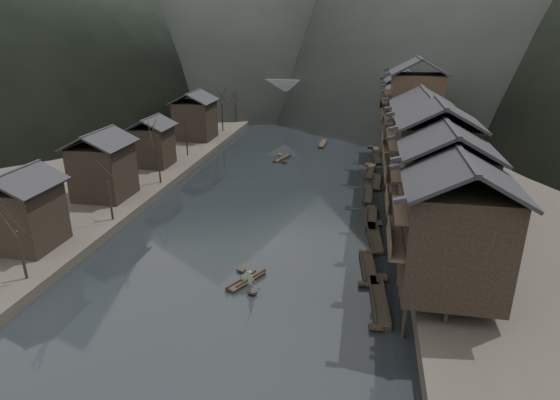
# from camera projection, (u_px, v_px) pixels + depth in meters

# --- Properties ---
(water) EXTENTS (300.00, 300.00, 0.00)m
(water) POSITION_uv_depth(u_px,v_px,m) (247.00, 254.00, 45.58)
(water) COLOR black
(water) RESTS_ON ground
(right_bank) EXTENTS (40.00, 200.00, 1.80)m
(right_bank) POSITION_uv_depth(u_px,v_px,m) (517.00, 156.00, 76.02)
(right_bank) COLOR #2D2823
(right_bank) RESTS_ON ground
(left_bank) EXTENTS (40.00, 200.00, 1.20)m
(left_bank) POSITION_uv_depth(u_px,v_px,m) (120.00, 139.00, 88.18)
(left_bank) COLOR #2D2823
(left_bank) RESTS_ON ground
(stilt_houses) EXTENTS (9.00, 67.60, 16.92)m
(stilt_houses) POSITION_uv_depth(u_px,v_px,m) (421.00, 130.00, 57.30)
(stilt_houses) COLOR black
(stilt_houses) RESTS_ON ground
(left_houses) EXTENTS (8.10, 53.20, 8.73)m
(left_houses) POSITION_uv_depth(u_px,v_px,m) (140.00, 141.00, 65.61)
(left_houses) COLOR black
(left_houses) RESTS_ON left_bank
(bare_trees) EXTENTS (3.89, 71.09, 7.78)m
(bare_trees) POSITION_uv_depth(u_px,v_px,m) (183.00, 127.00, 71.37)
(bare_trees) COLOR black
(bare_trees) RESTS_ON left_bank
(moored_sampans) EXTENTS (2.75, 68.28, 0.47)m
(moored_sampans) POSITION_uv_depth(u_px,v_px,m) (373.00, 183.00, 65.28)
(moored_sampans) COLOR black
(moored_sampans) RESTS_ON water
(midriver_boats) EXTENTS (7.31, 16.73, 0.45)m
(midriver_boats) POSITION_uv_depth(u_px,v_px,m) (305.00, 150.00, 82.41)
(midriver_boats) COLOR black
(midriver_boats) RESTS_ON water
(stone_bridge) EXTENTS (40.00, 6.00, 9.00)m
(stone_bridge) POSITION_uv_depth(u_px,v_px,m) (323.00, 96.00, 109.99)
(stone_bridge) COLOR #4C4C4F
(stone_bridge) RESTS_ON ground
(hero_sampan) EXTENTS (2.77, 4.34, 0.43)m
(hero_sampan) POSITION_uv_depth(u_px,v_px,m) (246.00, 281.00, 40.45)
(hero_sampan) COLOR black
(hero_sampan) RESTS_ON water
(cargo_heap) EXTENTS (0.99, 1.30, 0.59)m
(cargo_heap) POSITION_uv_depth(u_px,v_px,m) (245.00, 274.00, 40.45)
(cargo_heap) COLOR black
(cargo_heap) RESTS_ON hero_sampan
(boatman) EXTENTS (0.79, 0.71, 1.82)m
(boatman) POSITION_uv_depth(u_px,v_px,m) (250.00, 278.00, 38.64)
(boatman) COLOR #5F6062
(boatman) RESTS_ON hero_sampan
(bamboo_pole) EXTENTS (1.06, 1.89, 3.34)m
(bamboo_pole) POSITION_uv_depth(u_px,v_px,m) (252.00, 250.00, 37.69)
(bamboo_pole) COLOR #8C7A51
(bamboo_pole) RESTS_ON boatman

